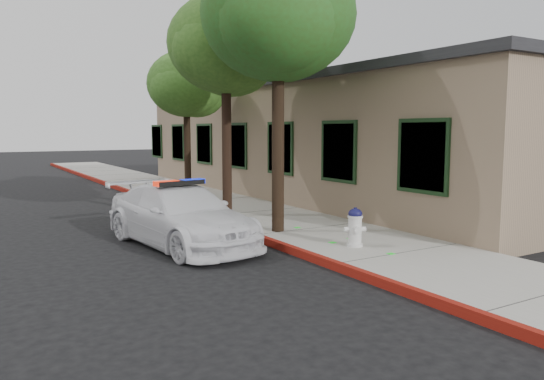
{
  "coord_description": "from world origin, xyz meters",
  "views": [
    {
      "loc": [
        -5.72,
        -7.25,
        2.53
      ],
      "look_at": [
        0.16,
        2.51,
        1.22
      ],
      "focal_mm": 34.57,
      "sensor_mm": 36.0,
      "label": 1
    }
  ],
  "objects_px": {
    "street_tree_mid": "(225,49)",
    "street_tree_far": "(187,87)",
    "street_tree_near": "(279,21)",
    "clapboard_building": "(330,140)",
    "police_car": "(180,215)",
    "fire_hydrant": "(355,227)"
  },
  "relations": [
    {
      "from": "street_tree_mid",
      "to": "street_tree_far",
      "type": "distance_m",
      "value": 4.3
    },
    {
      "from": "street_tree_near",
      "to": "street_tree_mid",
      "type": "height_order",
      "value": "street_tree_near"
    },
    {
      "from": "street_tree_near",
      "to": "clapboard_building",
      "type": "bearing_deg",
      "value": 44.5
    },
    {
      "from": "police_car",
      "to": "fire_hydrant",
      "type": "distance_m",
      "value": 3.8
    },
    {
      "from": "street_tree_mid",
      "to": "police_car",
      "type": "bearing_deg",
      "value": -134.2
    },
    {
      "from": "fire_hydrant",
      "to": "street_tree_near",
      "type": "distance_m",
      "value": 4.98
    },
    {
      "from": "fire_hydrant",
      "to": "street_tree_near",
      "type": "bearing_deg",
      "value": 127.22
    },
    {
      "from": "clapboard_building",
      "to": "fire_hydrant",
      "type": "height_order",
      "value": "clapboard_building"
    },
    {
      "from": "clapboard_building",
      "to": "street_tree_mid",
      "type": "distance_m",
      "value": 7.23
    },
    {
      "from": "police_car",
      "to": "street_tree_mid",
      "type": "distance_m",
      "value": 5.22
    },
    {
      "from": "street_tree_mid",
      "to": "street_tree_far",
      "type": "height_order",
      "value": "street_tree_mid"
    },
    {
      "from": "street_tree_near",
      "to": "street_tree_far",
      "type": "distance_m",
      "value": 7.03
    },
    {
      "from": "street_tree_mid",
      "to": "street_tree_far",
      "type": "relative_size",
      "value": 1.18
    },
    {
      "from": "clapboard_building",
      "to": "police_car",
      "type": "bearing_deg",
      "value": -146.41
    },
    {
      "from": "clapboard_building",
      "to": "fire_hydrant",
      "type": "xyz_separation_m",
      "value": [
        -5.5,
        -8.08,
        -1.57
      ]
    },
    {
      "from": "street_tree_far",
      "to": "fire_hydrant",
      "type": "bearing_deg",
      "value": -90.57
    },
    {
      "from": "police_car",
      "to": "fire_hydrant",
      "type": "relative_size",
      "value": 5.96
    },
    {
      "from": "clapboard_building",
      "to": "street_tree_mid",
      "type": "relative_size",
      "value": 3.45
    },
    {
      "from": "street_tree_near",
      "to": "street_tree_far",
      "type": "bearing_deg",
      "value": 85.29
    },
    {
      "from": "police_car",
      "to": "street_tree_far",
      "type": "distance_m",
      "value": 7.9
    },
    {
      "from": "police_car",
      "to": "street_tree_near",
      "type": "distance_m",
      "value": 4.91
    },
    {
      "from": "fire_hydrant",
      "to": "street_tree_mid",
      "type": "distance_m",
      "value": 6.48
    }
  ]
}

